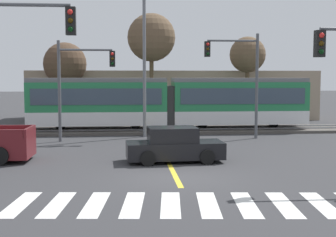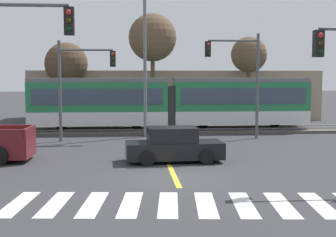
{
  "view_description": "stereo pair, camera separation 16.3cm",
  "coord_description": "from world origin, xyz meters",
  "px_view_note": "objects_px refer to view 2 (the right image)",
  "views": [
    {
      "loc": [
        -1.83,
        -16.91,
        3.72
      ],
      "look_at": [
        0.3,
        6.45,
        1.6
      ],
      "focal_mm": 50.0,
      "sensor_mm": 36.0,
      "label": 1
    },
    {
      "loc": [
        -1.67,
        -16.93,
        3.72
      ],
      "look_at": [
        0.3,
        6.45,
        1.6
      ],
      "focal_mm": 50.0,
      "sensor_mm": 36.0,
      "label": 2
    }
  ],
  "objects_px": {
    "street_lamp_centre": "(149,49)",
    "bare_tree_west": "(66,64)",
    "traffic_light_far_left": "(79,76)",
    "bare_tree_far_east": "(249,55)",
    "sedan_crossing": "(174,146)",
    "bare_tree_east": "(153,38)",
    "light_rail_tram": "(170,101)",
    "traffic_light_far_right": "(240,70)"
  },
  "relations": [
    {
      "from": "street_lamp_centre",
      "to": "bare_tree_west",
      "type": "distance_m",
      "value": 10.42
    },
    {
      "from": "bare_tree_east",
      "to": "bare_tree_far_east",
      "type": "bearing_deg",
      "value": 7.51
    },
    {
      "from": "light_rail_tram",
      "to": "traffic_light_far_right",
      "type": "xyz_separation_m",
      "value": [
        3.83,
        -3.94,
        2.03
      ]
    },
    {
      "from": "bare_tree_east",
      "to": "bare_tree_west",
      "type": "bearing_deg",
      "value": 168.95
    },
    {
      "from": "street_lamp_centre",
      "to": "traffic_light_far_left",
      "type": "bearing_deg",
      "value": -156.52
    },
    {
      "from": "traffic_light_far_right",
      "to": "street_lamp_centre",
      "type": "xyz_separation_m",
      "value": [
        -5.37,
        1.35,
        1.28
      ]
    },
    {
      "from": "sedan_crossing",
      "to": "bare_tree_far_east",
      "type": "relative_size",
      "value": 0.62
    },
    {
      "from": "street_lamp_centre",
      "to": "bare_tree_east",
      "type": "bearing_deg",
      "value": 85.08
    },
    {
      "from": "traffic_light_far_right",
      "to": "sedan_crossing",
      "type": "bearing_deg",
      "value": -122.84
    },
    {
      "from": "bare_tree_west",
      "to": "bare_tree_east",
      "type": "relative_size",
      "value": 0.75
    },
    {
      "from": "traffic_light_far_left",
      "to": "street_lamp_centre",
      "type": "relative_size",
      "value": 0.61
    },
    {
      "from": "traffic_light_far_right",
      "to": "bare_tree_east",
      "type": "height_order",
      "value": "bare_tree_east"
    },
    {
      "from": "bare_tree_east",
      "to": "bare_tree_far_east",
      "type": "relative_size",
      "value": 1.23
    },
    {
      "from": "traffic_light_far_left",
      "to": "sedan_crossing",
      "type": "bearing_deg",
      "value": -55.22
    },
    {
      "from": "bare_tree_far_east",
      "to": "street_lamp_centre",
      "type": "bearing_deg",
      "value": -135.63
    },
    {
      "from": "bare_tree_east",
      "to": "street_lamp_centre",
      "type": "bearing_deg",
      "value": -94.92
    },
    {
      "from": "traffic_light_far_right",
      "to": "bare_tree_west",
      "type": "height_order",
      "value": "bare_tree_west"
    },
    {
      "from": "traffic_light_far_left",
      "to": "bare_tree_west",
      "type": "xyz_separation_m",
      "value": [
        -2.04,
        10.19,
        0.92
      ]
    },
    {
      "from": "sedan_crossing",
      "to": "bare_tree_west",
      "type": "xyz_separation_m",
      "value": [
        -6.77,
        17.01,
        3.95
      ]
    },
    {
      "from": "light_rail_tram",
      "to": "traffic_light_far_left",
      "type": "bearing_deg",
      "value": -142.06
    },
    {
      "from": "sedan_crossing",
      "to": "traffic_light_far_right",
      "type": "xyz_separation_m",
      "value": [
        4.65,
        7.21,
        3.38
      ]
    },
    {
      "from": "light_rail_tram",
      "to": "sedan_crossing",
      "type": "xyz_separation_m",
      "value": [
        -0.82,
        -11.15,
        -1.35
      ]
    },
    {
      "from": "sedan_crossing",
      "to": "light_rail_tram",
      "type": "bearing_deg",
      "value": 85.79
    },
    {
      "from": "bare_tree_west",
      "to": "bare_tree_far_east",
      "type": "distance_m",
      "value": 14.42
    },
    {
      "from": "bare_tree_east",
      "to": "bare_tree_far_east",
      "type": "distance_m",
      "value": 7.9
    },
    {
      "from": "street_lamp_centre",
      "to": "bare_tree_east",
      "type": "relative_size",
      "value": 1.12
    },
    {
      "from": "bare_tree_far_east",
      "to": "bare_tree_east",
      "type": "bearing_deg",
      "value": -172.49
    },
    {
      "from": "light_rail_tram",
      "to": "sedan_crossing",
      "type": "height_order",
      "value": "light_rail_tram"
    },
    {
      "from": "light_rail_tram",
      "to": "traffic_light_far_right",
      "type": "bearing_deg",
      "value": -45.79
    },
    {
      "from": "bare_tree_east",
      "to": "light_rail_tram",
      "type": "bearing_deg",
      "value": -78.5
    },
    {
      "from": "light_rail_tram",
      "to": "bare_tree_west",
      "type": "bearing_deg",
      "value": 142.34
    },
    {
      "from": "sedan_crossing",
      "to": "bare_tree_east",
      "type": "bearing_deg",
      "value": 90.39
    },
    {
      "from": "traffic_light_far_right",
      "to": "bare_tree_west",
      "type": "xyz_separation_m",
      "value": [
        -11.42,
        9.8,
        0.57
      ]
    },
    {
      "from": "bare_tree_west",
      "to": "street_lamp_centre",
      "type": "bearing_deg",
      "value": -54.39
    },
    {
      "from": "bare_tree_east",
      "to": "bare_tree_far_east",
      "type": "height_order",
      "value": "bare_tree_east"
    },
    {
      "from": "light_rail_tram",
      "to": "sedan_crossing",
      "type": "relative_size",
      "value": 4.32
    },
    {
      "from": "traffic_light_far_right",
      "to": "light_rail_tram",
      "type": "bearing_deg",
      "value": 134.21
    },
    {
      "from": "traffic_light_far_left",
      "to": "traffic_light_far_right",
      "type": "bearing_deg",
      "value": 2.4
    },
    {
      "from": "light_rail_tram",
      "to": "street_lamp_centre",
      "type": "bearing_deg",
      "value": -120.8
    },
    {
      "from": "sedan_crossing",
      "to": "bare_tree_east",
      "type": "height_order",
      "value": "bare_tree_east"
    },
    {
      "from": "sedan_crossing",
      "to": "bare_tree_far_east",
      "type": "bearing_deg",
      "value": 65.49
    },
    {
      "from": "light_rail_tram",
      "to": "bare_tree_west",
      "type": "relative_size",
      "value": 2.91
    }
  ]
}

